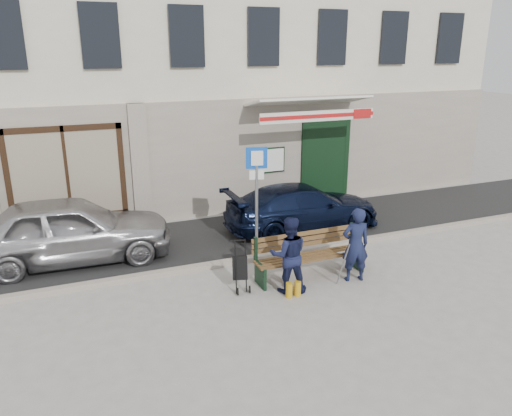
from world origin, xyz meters
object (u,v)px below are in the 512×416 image
car_navy (303,207)px  parking_sign (257,185)px  man (355,245)px  stroller (240,269)px  bench (308,256)px  woman (289,255)px  car_silver (69,230)px

car_navy → parking_sign: parking_sign is taller
man → parking_sign: bearing=-42.3°
car_navy → stroller: car_navy is taller
bench → woman: size_ratio=1.57×
bench → car_navy: bearing=65.2°
man → stroller: bearing=-0.1°
woman → stroller: size_ratio=1.53×
bench → woman: (-0.65, -0.41, 0.30)m
bench → woman: woman is taller
parking_sign → woman: parking_sign is taller
man → stroller: man is taller
car_silver → parking_sign: 4.21m
bench → man: size_ratio=1.55×
man → woman: bearing=8.5°
car_silver → stroller: 4.03m
car_navy → man: bearing=172.3°
woman → man: bearing=-167.0°
parking_sign → woman: 2.02m
man → stroller: 2.37m
stroller → car_silver: bearing=154.2°
bench → woman: 0.83m
car_silver → man: 6.16m
car_navy → car_silver: bearing=89.0°
car_navy → stroller: bearing=133.8°
woman → stroller: (-0.85, 0.39, -0.32)m
car_silver → man: size_ratio=2.81×
car_silver → bench: 5.23m
bench → stroller: stroller is taller
man → stroller: (-2.30, 0.46, -0.33)m
car_silver → car_navy: size_ratio=1.06×
bench → man: (0.80, -0.48, 0.31)m
stroller → woman: bearing=-8.6°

